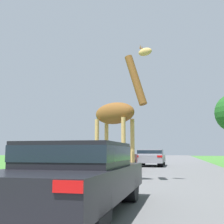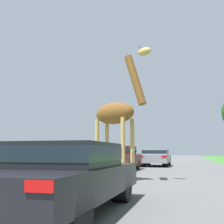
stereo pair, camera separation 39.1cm
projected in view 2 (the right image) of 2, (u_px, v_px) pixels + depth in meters
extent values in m
cube|color=#5B5B5E|center=(174.00, 163.00, 27.94)|extent=(8.09, 120.00, 0.00)
cylinder|color=tan|center=(132.00, 149.00, 10.79)|extent=(0.16, 0.16, 2.35)
cylinder|color=#2D2319|center=(133.00, 179.00, 10.63)|extent=(0.21, 0.21, 0.10)
cylinder|color=tan|center=(123.00, 149.00, 10.29)|extent=(0.16, 0.16, 2.35)
cylinder|color=#2D2319|center=(123.00, 180.00, 10.13)|extent=(0.21, 0.21, 0.10)
cylinder|color=tan|center=(107.00, 149.00, 11.55)|extent=(0.16, 0.16, 2.35)
cylinder|color=#2D2319|center=(107.00, 177.00, 11.39)|extent=(0.21, 0.21, 0.10)
cylinder|color=tan|center=(97.00, 149.00, 11.04)|extent=(0.16, 0.16, 2.35)
cylinder|color=#2D2319|center=(97.00, 178.00, 10.89)|extent=(0.21, 0.21, 0.10)
ellipsoid|color=brown|center=(114.00, 113.00, 11.11)|extent=(1.94, 1.37, 0.86)
cylinder|color=brown|center=(135.00, 80.00, 10.69)|extent=(0.96, 0.62, 2.05)
ellipsoid|color=tan|center=(144.00, 51.00, 10.57)|extent=(0.61, 0.43, 0.30)
cylinder|color=tan|center=(98.00, 131.00, 11.54)|extent=(0.06, 0.06, 1.29)
cone|color=brown|center=(141.00, 47.00, 10.76)|extent=(0.07, 0.07, 0.16)
cone|color=brown|center=(140.00, 46.00, 10.65)|extent=(0.07, 0.07, 0.16)
cube|color=black|center=(66.00, 181.00, 5.07)|extent=(1.78, 4.41, 0.51)
cube|color=black|center=(66.00, 155.00, 5.13)|extent=(1.60, 1.98, 0.43)
cube|color=#19232D|center=(66.00, 153.00, 5.13)|extent=(1.62, 2.00, 0.26)
cube|color=red|center=(39.00, 186.00, 2.79)|extent=(0.32, 0.03, 0.12)
cylinder|color=black|center=(61.00, 183.00, 6.49)|extent=(0.36, 0.69, 0.69)
cylinder|color=black|center=(121.00, 185.00, 6.11)|extent=(0.36, 0.69, 0.69)
cylinder|color=black|center=(73.00, 209.00, 3.59)|extent=(0.36, 0.69, 0.69)
cube|color=gray|center=(156.00, 159.00, 21.15)|extent=(1.99, 4.22, 0.55)
cube|color=gray|center=(156.00, 152.00, 21.21)|extent=(1.79, 1.90, 0.40)
cube|color=#19232D|center=(156.00, 152.00, 21.22)|extent=(1.81, 1.92, 0.24)
cube|color=red|center=(140.00, 156.00, 19.36)|extent=(0.36, 0.03, 0.13)
cube|color=red|center=(164.00, 156.00, 18.93)|extent=(0.36, 0.03, 0.13)
cylinder|color=black|center=(148.00, 161.00, 22.53)|extent=(0.40, 0.67, 0.67)
cylinder|color=black|center=(168.00, 161.00, 22.12)|extent=(0.40, 0.67, 0.67)
cylinder|color=black|center=(143.00, 162.00, 20.11)|extent=(0.40, 0.67, 0.67)
cylinder|color=black|center=(165.00, 162.00, 19.70)|extent=(0.40, 0.67, 0.67)
cube|color=#561914|center=(118.00, 160.00, 16.07)|extent=(1.98, 4.71, 0.67)
cube|color=#561914|center=(118.00, 150.00, 16.15)|extent=(1.78, 2.12, 0.46)
cube|color=#19232D|center=(118.00, 150.00, 16.16)|extent=(1.80, 2.14, 0.28)
cube|color=red|center=(90.00, 157.00, 14.06)|extent=(0.36, 0.03, 0.16)
cube|color=red|center=(122.00, 157.00, 13.64)|extent=(0.36, 0.03, 0.16)
cylinder|color=black|center=(111.00, 164.00, 17.59)|extent=(0.40, 0.60, 0.60)
cylinder|color=black|center=(136.00, 164.00, 17.17)|extent=(0.40, 0.60, 0.60)
cylinder|color=black|center=(97.00, 166.00, 14.89)|extent=(0.40, 0.60, 0.60)
cylinder|color=black|center=(126.00, 167.00, 14.48)|extent=(0.40, 0.60, 0.60)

